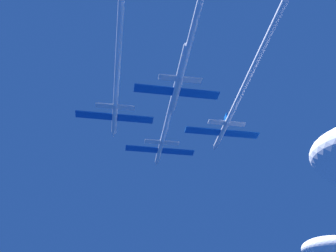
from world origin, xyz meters
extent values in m
cylinder|color=silver|center=(0.04, -0.92, 0.13)|extent=(1.40, 12.72, 1.40)
cone|color=silver|center=(0.04, 6.84, 0.13)|extent=(1.37, 2.80, 1.37)
ellipsoid|color=black|center=(0.04, 1.88, 0.73)|extent=(0.98, 2.54, 0.70)
cube|color=#0F51B2|center=(-5.49, -1.56, 0.13)|extent=(9.67, 2.80, 0.31)
cube|color=#0F51B2|center=(5.57, -1.56, 0.13)|extent=(9.67, 2.80, 0.31)
cube|color=#0F51B2|center=(0.04, -6.01, 1.85)|extent=(0.37, 2.29, 2.04)
cube|color=silver|center=(-2.83, -6.26, 0.13)|extent=(4.35, 1.68, 0.31)
cube|color=silver|center=(2.91, -6.26, 0.13)|extent=(4.35, 1.68, 0.31)
cylinder|color=white|center=(0.04, -26.06, 0.13)|extent=(1.26, 37.56, 1.26)
cylinder|color=silver|center=(-14.07, -14.89, 0.96)|extent=(1.40, 12.72, 1.40)
cone|color=silver|center=(-14.07, -7.14, 0.96)|extent=(1.37, 2.80, 1.37)
ellipsoid|color=black|center=(-14.07, -12.10, 1.56)|extent=(0.98, 2.54, 0.70)
cube|color=#0F51B2|center=(-19.60, -15.53, 0.96)|extent=(9.67, 2.80, 0.31)
cube|color=#0F51B2|center=(-8.53, -15.53, 0.96)|extent=(9.67, 2.80, 0.31)
cube|color=#0F51B2|center=(-14.07, -19.98, 2.68)|extent=(0.37, 2.29, 2.04)
cube|color=silver|center=(-16.94, -20.24, 0.96)|extent=(4.35, 1.68, 0.31)
cube|color=silver|center=(-11.19, -20.24, 0.96)|extent=(4.35, 1.68, 0.31)
cylinder|color=white|center=(-14.07, -38.20, 0.96)|extent=(1.26, 33.90, 1.26)
cylinder|color=silver|center=(15.74, -14.21, -0.69)|extent=(1.40, 12.72, 1.40)
cone|color=silver|center=(15.74, -6.45, -0.69)|extent=(1.37, 2.80, 1.37)
ellipsoid|color=black|center=(15.74, -11.41, -0.09)|extent=(0.98, 2.54, 0.70)
cube|color=#0F51B2|center=(10.21, -14.85, -0.69)|extent=(9.67, 2.80, 0.31)
cube|color=#0F51B2|center=(21.27, -14.85, -0.69)|extent=(9.67, 2.80, 0.31)
cube|color=#0F51B2|center=(15.74, -19.30, 1.03)|extent=(0.37, 2.29, 2.04)
cube|color=silver|center=(12.87, -19.55, -0.69)|extent=(4.35, 1.68, 0.31)
cube|color=silver|center=(18.61, -19.55, -0.69)|extent=(4.35, 1.68, 0.31)
cylinder|color=white|center=(15.74, -39.78, -0.69)|extent=(1.26, 38.42, 1.26)
cylinder|color=silver|center=(0.47, -29.08, -0.16)|extent=(1.40, 12.72, 1.40)
cone|color=silver|center=(0.47, -21.32, -0.16)|extent=(1.37, 2.80, 1.37)
ellipsoid|color=black|center=(0.47, -26.28, 0.44)|extent=(0.98, 2.54, 0.70)
cube|color=#0F51B2|center=(-5.06, -29.71, -0.16)|extent=(9.67, 2.80, 0.31)
cube|color=#0F51B2|center=(6.01, -29.71, -0.16)|extent=(9.67, 2.80, 0.31)
cube|color=#0F51B2|center=(0.47, -34.17, 1.56)|extent=(0.37, 2.29, 2.04)
cube|color=silver|center=(-2.40, -34.42, -0.16)|extent=(4.35, 1.68, 0.31)
cube|color=silver|center=(3.35, -34.42, -0.16)|extent=(4.35, 1.68, 0.31)
cylinder|color=white|center=(0.47, -53.79, -0.16)|extent=(1.26, 36.70, 1.26)
camera|label=1|loc=(-12.07, -99.38, -59.51)|focal=40.77mm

